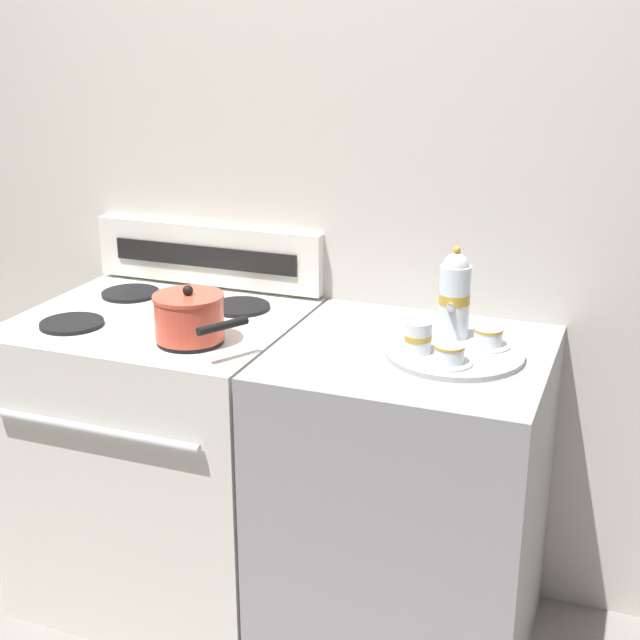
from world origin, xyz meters
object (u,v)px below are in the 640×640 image
at_px(saucepan, 190,317).
at_px(teacup_right, 488,337).
at_px(teapot, 454,295).
at_px(serving_tray, 455,353).
at_px(stove, 167,456).
at_px(creamer_jug, 418,337).
at_px(teacup_left, 449,355).

distance_m(saucepan, teacup_right, 0.78).
height_order(saucepan, teapot, teapot).
bearing_deg(serving_tray, teapot, 106.70).
distance_m(stove, creamer_jug, 0.93).
relative_size(teacup_left, creamer_jug, 1.42).
xyz_separation_m(saucepan, teacup_left, (0.68, 0.06, -0.03)).
relative_size(serving_tray, creamer_jug, 4.39).
bearing_deg(teacup_left, creamer_jug, 150.23).
height_order(serving_tray, creamer_jug, creamer_jug).
height_order(serving_tray, teacup_left, teacup_left).
relative_size(serving_tray, teapot, 1.43).
relative_size(stove, teapot, 3.67).
bearing_deg(teapot, serving_tray, -73.30).
distance_m(saucepan, teapot, 0.70).
bearing_deg(teacup_right, teacup_left, -113.00).
distance_m(teacup_right, creamer_jug, 0.19).
xyz_separation_m(saucepan, teapot, (0.65, 0.25, 0.06)).
bearing_deg(teacup_right, creamer_jug, -147.50).
xyz_separation_m(saucepan, teacup_right, (0.75, 0.22, -0.03)).
relative_size(saucepan, creamer_jug, 3.48).
xyz_separation_m(teacup_right, creamer_jug, (-0.16, -0.10, 0.02)).
xyz_separation_m(teacup_left, creamer_jug, (-0.09, 0.05, 0.02)).
height_order(stove, teacup_right, teacup_right).
bearing_deg(serving_tray, teacup_left, -86.45).
bearing_deg(creamer_jug, stove, 177.13).
bearing_deg(teacup_right, teapot, 159.45).
relative_size(serving_tray, teacup_right, 3.09).
height_order(saucepan, teacup_left, saucepan).
distance_m(stove, saucepan, 0.57).
bearing_deg(teapot, stove, -173.19).
relative_size(saucepan, teacup_left, 2.45).
xyz_separation_m(stove, teacup_left, (0.87, -0.09, 0.49)).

